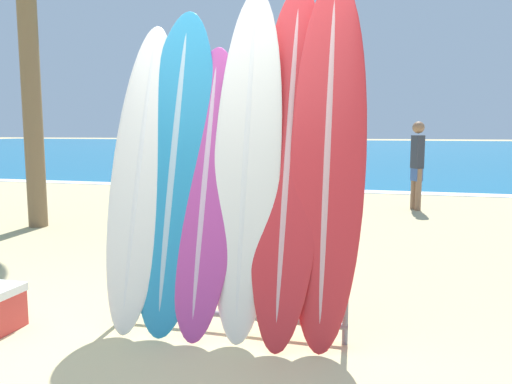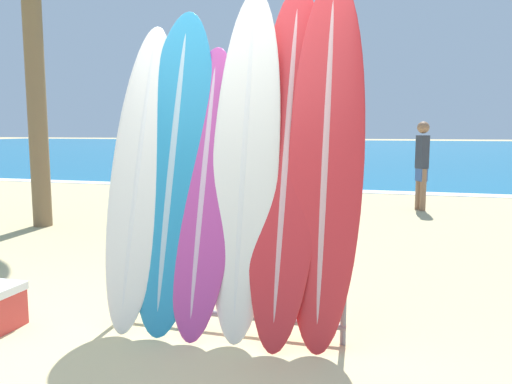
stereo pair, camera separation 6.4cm
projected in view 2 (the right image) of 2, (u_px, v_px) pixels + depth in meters
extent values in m
plane|color=tan|center=(167.00, 350.00, 3.32)|extent=(160.00, 160.00, 0.00)
cube|color=#146693|center=(380.00, 148.00, 40.33)|extent=(120.00, 60.00, 0.00)
cube|color=white|center=(335.00, 190.00, 11.99)|extent=(120.00, 0.60, 0.01)
cylinder|color=slate|center=(121.00, 262.00, 3.81)|extent=(0.04, 0.04, 0.90)
cylinder|color=slate|center=(344.00, 280.00, 3.35)|extent=(0.04, 0.04, 0.90)
cylinder|color=slate|center=(225.00, 212.00, 3.53)|extent=(1.73, 0.04, 0.04)
cylinder|color=slate|center=(226.00, 315.00, 3.62)|extent=(1.73, 0.04, 0.04)
ellipsoid|color=silver|center=(140.00, 173.00, 3.72)|extent=(0.48, 0.75, 2.27)
ellipsoid|color=silver|center=(140.00, 173.00, 3.72)|extent=(0.09, 0.74, 2.18)
ellipsoid|color=teal|center=(173.00, 167.00, 3.65)|extent=(0.60, 0.74, 2.37)
ellipsoid|color=#98BACC|center=(173.00, 167.00, 3.65)|extent=(0.11, 0.72, 2.28)
ellipsoid|color=#B23D8E|center=(204.00, 188.00, 3.56)|extent=(0.49, 0.69, 2.08)
ellipsoid|color=#CAA1BE|center=(204.00, 188.00, 3.56)|extent=(0.09, 0.67, 2.00)
ellipsoid|color=silver|center=(245.00, 162.00, 3.49)|extent=(0.49, 0.64, 2.47)
ellipsoid|color=silver|center=(245.00, 162.00, 3.49)|extent=(0.09, 0.62, 2.37)
ellipsoid|color=red|center=(287.00, 158.00, 3.45)|extent=(0.51, 0.85, 2.53)
ellipsoid|color=#D19A9C|center=(287.00, 158.00, 3.45)|extent=(0.09, 0.82, 2.43)
ellipsoid|color=red|center=(326.00, 158.00, 3.35)|extent=(0.51, 0.64, 2.54)
ellipsoid|color=#D19A9C|center=(326.00, 158.00, 3.35)|extent=(0.09, 0.62, 2.44)
cylinder|color=tan|center=(169.00, 199.00, 7.65)|extent=(0.11, 0.11, 0.79)
cylinder|color=tan|center=(158.00, 200.00, 7.63)|extent=(0.11, 0.11, 0.79)
cube|color=#282D38|center=(163.00, 181.00, 7.61)|extent=(0.26, 0.21, 0.24)
cube|color=white|center=(162.00, 153.00, 7.55)|extent=(0.28, 0.23, 0.62)
sphere|color=tan|center=(161.00, 123.00, 7.50)|extent=(0.22, 0.22, 0.22)
cylinder|color=#846047|center=(423.00, 190.00, 8.98)|extent=(0.11, 0.11, 0.76)
cylinder|color=#846047|center=(418.00, 189.00, 9.14)|extent=(0.11, 0.11, 0.76)
cube|color=#385693|center=(421.00, 175.00, 9.03)|extent=(0.22, 0.25, 0.23)
cube|color=#2D333D|center=(422.00, 152.00, 8.98)|extent=(0.24, 0.27, 0.60)
sphere|color=#846047|center=(423.00, 127.00, 8.92)|extent=(0.22, 0.22, 0.22)
cylinder|color=brown|center=(35.00, 74.00, 7.34)|extent=(0.28, 0.28, 4.56)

